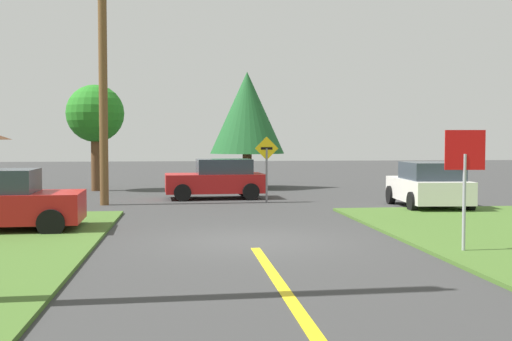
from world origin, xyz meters
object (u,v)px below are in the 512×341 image
Objects in this scene: stop_sign at (465,166)px; utility_pole_mid at (103,77)px; pine_tree_center at (95,115)px; oak_tree_left at (247,113)px; parked_car_near_building at (0,201)px; direction_sign at (267,162)px; car_on_crossroad at (429,185)px; car_approaching_junction at (217,179)px.

utility_pole_mid is at bearing -43.26° from stop_sign.
pine_tree_center is (-9.87, 17.73, 1.79)m from stop_sign.
oak_tree_left is 7.34m from pine_tree_center.
pine_tree_center is (-7.31, -0.66, -0.14)m from oak_tree_left.
pine_tree_center is (0.57, 13.41, 2.81)m from parked_car_near_building.
parked_car_near_building is at bearing -138.90° from direction_sign.
oak_tree_left reaches higher than parked_car_near_building.
pine_tree_center is at bearing 85.24° from parked_car_near_building.
utility_pole_mid reaches higher than car_on_crossroad.
car_on_crossroad is at bearing 15.39° from parked_car_near_building.
stop_sign reaches higher than direction_sign.
car_approaching_junction is at bearing 26.49° from utility_pole_mid.
pine_tree_center is (-7.30, 6.55, 2.05)m from direction_sign.
oak_tree_left is at bearing 50.81° from utility_pole_mid.
car_on_crossroad is 11.59m from oak_tree_left.
car_on_crossroad is 6.04m from direction_sign.
stop_sign is 14.23m from utility_pole_mid.
parked_car_near_building is 7.88m from utility_pole_mid.
car_approaching_junction is at bearing -108.76° from oak_tree_left.
car_on_crossroad is 1.66× the size of direction_sign.
pine_tree_center is at bearing -52.43° from stop_sign.
parked_car_near_building is at bearing -105.20° from utility_pole_mid.
stop_sign is 11.48m from direction_sign.
car_approaching_junction is 10.65m from parked_car_near_building.
car_approaching_junction is at bearing 133.54° from direction_sign.
utility_pole_mid reaches higher than oak_tree_left.
stop_sign is 18.67m from oak_tree_left.
stop_sign is at bearing 105.69° from car_approaching_junction.
oak_tree_left is at bearing 58.43° from parked_car_near_building.
parked_car_near_building is at bearing -14.03° from stop_sign.
pine_tree_center reaches higher than direction_sign.
stop_sign is 0.61× the size of car_on_crossroad.
oak_tree_left reaches higher than car_on_crossroad.
direction_sign is at bearing -68.57° from stop_sign.
car_on_crossroad is at bearing -61.36° from oak_tree_left.
car_approaching_junction and parked_car_near_building have the same top height.
car_approaching_junction is 6.35m from oak_tree_left.
utility_pole_mid is 3.62× the size of direction_sign.
direction_sign is 0.50× the size of pine_tree_center.
utility_pole_mid is 9.65m from oak_tree_left.
pine_tree_center reaches higher than car_approaching_junction.
parked_car_near_building is 16.39m from oak_tree_left.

